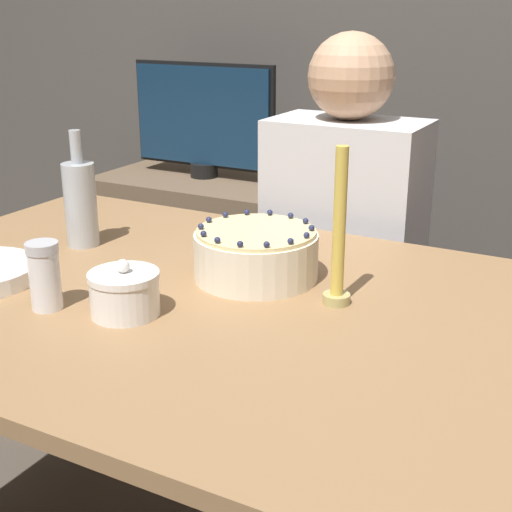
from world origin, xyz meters
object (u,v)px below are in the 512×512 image
(candle, at_px, (339,242))
(person_man_blue_shirt, at_px, (342,287))
(cake, at_px, (256,254))
(sugar_bowl, at_px, (125,293))
(bottle, at_px, (80,202))
(sugar_shaker, at_px, (45,275))
(tv_monitor, at_px, (203,118))

(candle, height_order, person_man_blue_shirt, person_man_blue_shirt)
(cake, relative_size, sugar_bowl, 1.97)
(bottle, bearing_deg, sugar_shaker, -58.90)
(sugar_bowl, bearing_deg, cake, 66.22)
(candle, height_order, bottle, candle)
(cake, xyz_separation_m, bottle, (-0.44, -0.00, 0.05))
(candle, distance_m, bottle, 0.63)
(candle, xyz_separation_m, tv_monitor, (-0.94, 1.04, 0.01))
(cake, distance_m, sugar_bowl, 0.29)
(person_man_blue_shirt, bearing_deg, sugar_shaker, 75.36)
(candle, relative_size, tv_monitor, 0.51)
(cake, xyz_separation_m, candle, (0.19, -0.04, 0.07))
(tv_monitor, bearing_deg, bottle, -72.86)
(sugar_shaker, bearing_deg, bottle, 121.10)
(candle, xyz_separation_m, person_man_blue_shirt, (-0.22, 0.60, -0.34))
(sugar_shaker, relative_size, bottle, 0.48)
(sugar_bowl, xyz_separation_m, candle, (0.31, 0.22, 0.08))
(sugar_bowl, height_order, tv_monitor, tv_monitor)
(candle, bearing_deg, bottle, 176.32)
(bottle, bearing_deg, person_man_blue_shirt, 53.64)
(tv_monitor, bearing_deg, person_man_blue_shirt, -31.26)
(candle, bearing_deg, sugar_bowl, -144.18)
(person_man_blue_shirt, height_order, tv_monitor, person_man_blue_shirt)
(sugar_bowl, relative_size, candle, 0.43)
(sugar_shaker, xyz_separation_m, bottle, (-0.19, 0.31, 0.04))
(cake, bearing_deg, sugar_bowl, -113.78)
(candle, bearing_deg, cake, 166.99)
(cake, relative_size, sugar_shaker, 1.98)
(sugar_shaker, height_order, bottle, bottle)
(sugar_shaker, bearing_deg, person_man_blue_shirt, 75.36)
(cake, bearing_deg, sugar_shaker, -129.55)
(bottle, height_order, tv_monitor, tv_monitor)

